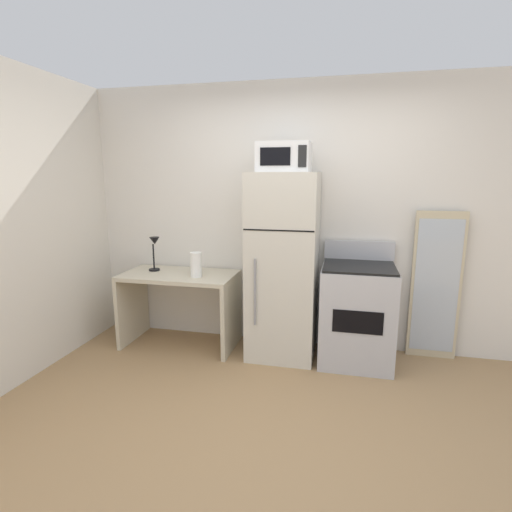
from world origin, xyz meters
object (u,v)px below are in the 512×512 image
object	(u,v)px
paper_towel_roll	(196,265)
oven_range	(357,313)
leaning_mirror	(436,286)
refrigerator	(283,267)
desk_lamp	(154,248)
microwave	(284,157)
desk	(180,295)

from	to	relation	value
paper_towel_roll	oven_range	xyz separation A→B (m)	(1.52, 0.09, -0.40)
leaning_mirror	refrigerator	bearing A→B (deg)	-169.94
desk_lamp	refrigerator	xyz separation A→B (m)	(1.33, -0.03, -0.12)
oven_range	microwave	bearing A→B (deg)	-178.79
desk_lamp	microwave	distance (m)	1.59
refrigerator	paper_towel_roll	bearing A→B (deg)	-173.38
desk_lamp	oven_range	size ratio (longest dim) A/B	0.32
desk_lamp	leaning_mirror	bearing A→B (deg)	4.55
desk_lamp	paper_towel_roll	bearing A→B (deg)	-14.44
paper_towel_roll	microwave	size ratio (longest dim) A/B	0.52
refrigerator	leaning_mirror	distance (m)	1.43
oven_range	leaning_mirror	size ratio (longest dim) A/B	0.79
desk	refrigerator	xyz separation A→B (m)	(1.05, 0.01, 0.35)
paper_towel_roll	leaning_mirror	size ratio (longest dim) A/B	0.17
paper_towel_roll	refrigerator	bearing A→B (deg)	6.62
refrigerator	oven_range	size ratio (longest dim) A/B	1.58
oven_range	desk_lamp	bearing A→B (deg)	178.93
desk	paper_towel_roll	xyz separation A→B (m)	(0.22, -0.08, 0.35)
paper_towel_roll	leaning_mirror	world-z (taller)	leaning_mirror
leaning_mirror	paper_towel_roll	bearing A→B (deg)	-171.21
refrigerator	oven_range	xyz separation A→B (m)	(0.69, -0.01, -0.40)
microwave	desk_lamp	bearing A→B (deg)	177.74
desk_lamp	oven_range	distance (m)	2.09
oven_range	desk	bearing A→B (deg)	-179.77
microwave	oven_range	size ratio (longest dim) A/B	0.42
microwave	paper_towel_roll	bearing A→B (deg)	-174.82
desk	microwave	size ratio (longest dim) A/B	2.45
refrigerator	microwave	world-z (taller)	microwave
refrigerator	oven_range	bearing A→B (deg)	-0.54
paper_towel_roll	leaning_mirror	xyz separation A→B (m)	(2.23, 0.35, -0.17)
desk	leaning_mirror	world-z (taller)	leaning_mirror
desk	refrigerator	distance (m)	1.11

